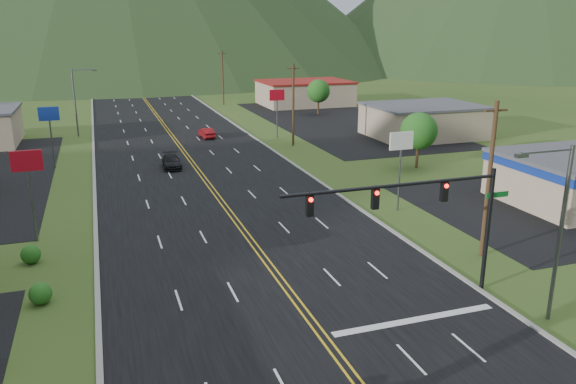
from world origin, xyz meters
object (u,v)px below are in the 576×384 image
object	(u,v)px
streetlight_west	(77,98)
car_red_far	(207,133)
streetlight_east	(556,223)
car_dark_mid	(172,162)
traffic_signal	(426,206)

from	to	relation	value
streetlight_west	car_red_far	world-z (taller)	streetlight_west
streetlight_east	car_dark_mid	distance (m)	40.70
car_dark_mid	streetlight_west	bearing A→B (deg)	115.73
car_dark_mid	car_red_far	distance (m)	16.53
car_dark_mid	car_red_far	size ratio (longest dim) A/B	1.11
traffic_signal	car_dark_mid	distance (m)	35.56
traffic_signal	streetlight_east	size ratio (longest dim) A/B	1.46
traffic_signal	car_dark_mid	world-z (taller)	traffic_signal
streetlight_east	streetlight_west	xyz separation A→B (m)	(-22.86, 60.00, 0.00)
car_red_far	streetlight_east	bearing A→B (deg)	93.47
streetlight_east	traffic_signal	bearing A→B (deg)	139.61
traffic_signal	streetlight_west	size ratio (longest dim) A/B	1.46
car_red_far	traffic_signal	bearing A→B (deg)	88.66
streetlight_east	car_red_far	xyz separation A→B (m)	(-6.98, 53.28, -4.52)
traffic_signal	car_red_far	size ratio (longest dim) A/B	3.28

